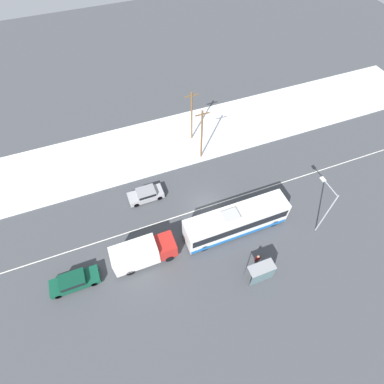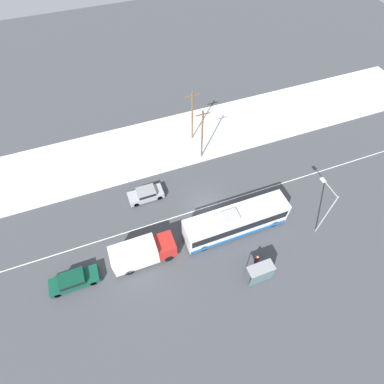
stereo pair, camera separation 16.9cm
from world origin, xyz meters
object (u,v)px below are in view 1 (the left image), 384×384
box_truck (143,253)px  utility_pole_roadside (202,134)px  city_bus (236,221)px  streetlamp (326,205)px  bus_shelter (262,273)px  sedan_car (146,194)px  pedestrian_at_stop (257,259)px  utility_pole_snowlot (192,116)px  parked_car_near_truck (74,281)px

box_truck → utility_pole_roadside: bearing=46.3°
city_bus → streetlamp: streetlamp is taller
city_bus → streetlamp: (8.51, -2.79, 2.52)m
bus_shelter → utility_pole_roadside: size_ratio=0.35×
streetlamp → utility_pole_roadside: 16.45m
city_bus → bus_shelter: size_ratio=4.36×
sedan_car → utility_pole_roadside: bearing=-155.5°
city_bus → utility_pole_roadside: utility_pole_roadside is taller
city_bus → streetlamp: 9.30m
box_truck → pedestrian_at_stop: box_truck is taller
pedestrian_at_stop → utility_pole_roadside: bearing=88.8°
city_bus → box_truck: city_bus is taller
box_truck → streetlamp: size_ratio=0.99×
streetlamp → sedan_car: bearing=147.6°
sedan_car → bus_shelter: bearing=119.6°
pedestrian_at_stop → utility_pole_snowlot: utility_pole_snowlot is taller
bus_shelter → utility_pole_snowlot: (0.95, 21.56, 2.32)m
sedan_car → parked_car_near_truck: size_ratio=0.88×
streetlamp → utility_pole_roadside: (-7.84, 14.46, -0.24)m
box_truck → bus_shelter: box_truck is taller
pedestrian_at_stop → city_bus: bearing=94.2°
utility_pole_roadside → utility_pole_snowlot: (0.10, 3.77, -0.01)m
box_truck → utility_pole_roadside: size_ratio=0.85×
city_bus → pedestrian_at_stop: (0.33, -4.48, -0.64)m
parked_car_near_truck → bus_shelter: 18.39m
box_truck → utility_pole_snowlot: (11.18, 15.36, 2.38)m
pedestrian_at_stop → streetlamp: 8.93m
city_bus → parked_car_near_truck: (-17.50, 0.01, -0.94)m
parked_car_near_truck → bus_shelter: bus_shelter is taller
bus_shelter → streetlamp: bearing=21.0°
parked_car_near_truck → utility_pole_roadside: (18.16, 11.65, 3.22)m
city_bus → utility_pole_snowlot: 15.62m
streetlamp → parked_car_near_truck: bearing=173.8°
utility_pole_roadside → parked_car_near_truck: bearing=-147.3°
box_truck → sedan_car: box_truck is taller
city_bus → sedan_car: city_bus is taller
sedan_car → parked_car_near_truck: (-9.46, -7.69, 0.01)m
sedan_car → bus_shelter: bus_shelter is taller
streetlamp → utility_pole_snowlot: size_ratio=0.86×
sedan_car → pedestrian_at_stop: 14.78m
city_bus → parked_car_near_truck: bearing=180.0°
box_truck → streetlamp: (18.93, -2.87, 2.63)m
parked_car_near_truck → streetlamp: bearing=-6.2°
box_truck → bus_shelter: size_ratio=2.46×
parked_car_near_truck → streetlamp: 26.39m
bus_shelter → box_truck: bearing=148.8°
pedestrian_at_stop → bus_shelter: bus_shelter is taller
city_bus → utility_pole_snowlot: utility_pole_snowlot is taller
box_truck → utility_pole_roadside: (11.08, 11.59, 2.39)m
pedestrian_at_stop → utility_pole_snowlot: 20.13m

